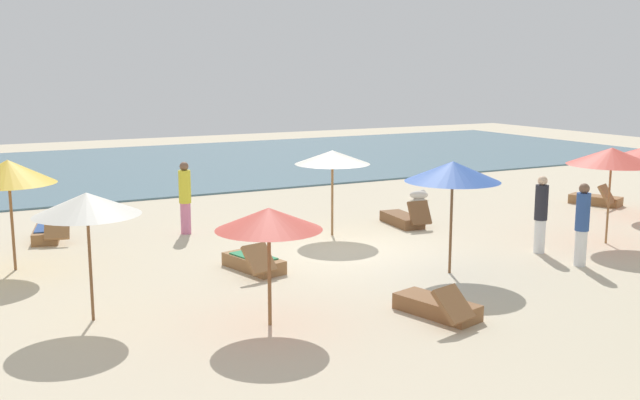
# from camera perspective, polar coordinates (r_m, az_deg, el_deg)

# --- Properties ---
(ground_plane) EXTENTS (60.00, 60.00, 0.00)m
(ground_plane) POSITION_cam_1_polar(r_m,az_deg,el_deg) (16.81, 2.65, -4.17)
(ground_plane) COLOR beige
(ocean_water) EXTENTS (48.00, 16.00, 0.06)m
(ocean_water) POSITION_cam_1_polar(r_m,az_deg,el_deg) (32.38, -12.76, 2.60)
(ocean_water) COLOR slate
(ocean_water) RESTS_ON ground_plane
(umbrella_0) EXTENTS (2.07, 2.07, 2.32)m
(umbrella_0) POSITION_cam_1_polar(r_m,az_deg,el_deg) (18.70, 21.67, 3.16)
(umbrella_0) COLOR olive
(umbrella_0) RESTS_ON ground_plane
(umbrella_2) EXTENTS (1.74, 1.74, 1.96)m
(umbrella_2) POSITION_cam_1_polar(r_m,az_deg,el_deg) (11.81, -3.99, -1.48)
(umbrella_2) COLOR brown
(umbrella_2) RESTS_ON ground_plane
(umbrella_3) EXTENTS (1.88, 1.88, 2.16)m
(umbrella_3) POSITION_cam_1_polar(r_m,az_deg,el_deg) (18.28, 0.97, 3.32)
(umbrella_3) COLOR olive
(umbrella_3) RESTS_ON ground_plane
(umbrella_5) EXTENTS (1.89, 1.89, 2.32)m
(umbrella_5) POSITION_cam_1_polar(r_m,az_deg,el_deg) (16.32, -23.00, 2.01)
(umbrella_5) COLOR brown
(umbrella_5) RESTS_ON ground_plane
(umbrella_6) EXTENTS (1.94, 1.94, 2.32)m
(umbrella_6) POSITION_cam_1_polar(r_m,az_deg,el_deg) (15.04, 10.24, 2.18)
(umbrella_6) COLOR brown
(umbrella_6) RESTS_ON ground_plane
(umbrella_7) EXTENTS (1.74, 1.74, 2.17)m
(umbrella_7) POSITION_cam_1_polar(r_m,az_deg,el_deg) (12.56, -17.61, -0.30)
(umbrella_7) COLOR brown
(umbrella_7) RESTS_ON ground_plane
(lounger_0) EXTENTS (0.93, 1.78, 0.68)m
(lounger_0) POSITION_cam_1_polar(r_m,az_deg,el_deg) (19.24, -20.32, -2.42)
(lounger_0) COLOR olive
(lounger_0) RESTS_ON ground_plane
(lounger_2) EXTENTS (0.76, 1.69, 0.74)m
(lounger_2) POSITION_cam_1_polar(r_m,az_deg,el_deg) (19.87, 6.50, -1.47)
(lounger_2) COLOR brown
(lounger_2) RESTS_ON ground_plane
(lounger_3) EXTENTS (1.00, 1.80, 0.67)m
(lounger_3) POSITION_cam_1_polar(r_m,az_deg,el_deg) (12.77, 9.15, -8.17)
(lounger_3) COLOR brown
(lounger_3) RESTS_ON ground_plane
(lounger_4) EXTENTS (1.18, 1.75, 0.73)m
(lounger_4) POSITION_cam_1_polar(r_m,az_deg,el_deg) (24.20, 20.63, 0.03)
(lounger_4) COLOR olive
(lounger_4) RESTS_ON ground_plane
(lounger_5) EXTENTS (0.96, 1.78, 0.69)m
(lounger_5) POSITION_cam_1_polar(r_m,az_deg,el_deg) (15.43, -5.13, -4.83)
(lounger_5) COLOR olive
(lounger_5) RESTS_ON ground_plane
(person_0) EXTENTS (0.34, 0.34, 1.84)m
(person_0) POSITION_cam_1_polar(r_m,az_deg,el_deg) (18.91, -10.41, 0.23)
(person_0) COLOR #D17299
(person_0) RESTS_ON ground_plane
(person_1) EXTENTS (0.35, 0.35, 1.78)m
(person_1) POSITION_cam_1_polar(r_m,az_deg,el_deg) (16.52, 19.64, -1.74)
(person_1) COLOR white
(person_1) RESTS_ON ground_plane
(person_2) EXTENTS (0.40, 0.40, 1.78)m
(person_2) POSITION_cam_1_polar(r_m,az_deg,el_deg) (17.40, 16.74, -1.01)
(person_2) COLOR white
(person_2) RESTS_ON ground_plane
(dog) EXTENTS (0.66, 0.51, 0.31)m
(dog) POSITION_cam_1_polar(r_m,az_deg,el_deg) (23.76, 7.70, 0.40)
(dog) COLOR silver
(dog) RESTS_ON ground_plane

